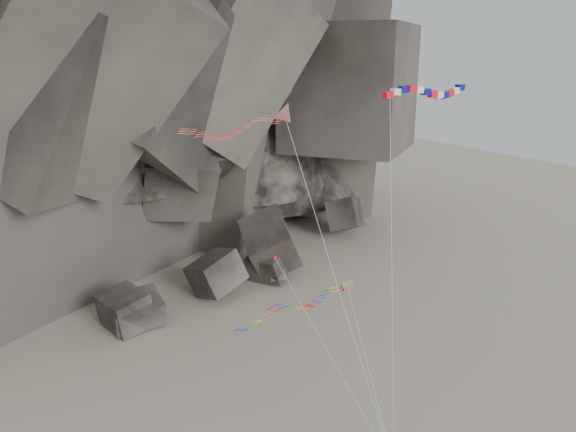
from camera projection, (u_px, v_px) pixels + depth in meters
ground at (320, 431)px, 54.17m from camera, size 260.00×260.00×0.00m
boulder_field at (187, 279)px, 81.06m from camera, size 81.80×17.97×11.14m
delta_kite at (230, 128)px, 42.61m from camera, size 12.31×12.20×29.71m
banner_kite at (427, 94)px, 49.74m from camera, size 15.54×8.58×30.58m
parafoil_kite at (291, 306)px, 47.20m from camera, size 12.71×9.11×13.65m
pennant_kite at (304, 310)px, 48.39m from camera, size 3.97×11.91×16.38m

